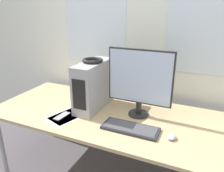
% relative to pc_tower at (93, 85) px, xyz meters
% --- Properties ---
extents(wall_back, '(8.00, 0.07, 2.70)m').
position_rel_pc_tower_xyz_m(wall_back, '(0.32, 0.51, 0.44)').
color(wall_back, silver).
rests_on(wall_back, ground_plane).
extents(desk, '(2.38, 0.90, 0.70)m').
position_rel_pc_tower_xyz_m(desk, '(0.32, -0.06, -0.25)').
color(desk, tan).
rests_on(desk, ground_plane).
extents(pc_tower, '(0.17, 0.49, 0.43)m').
position_rel_pc_tower_xyz_m(pc_tower, '(0.00, 0.00, 0.00)').
color(pc_tower, '#9E9EA3').
rests_on(pc_tower, desk).
extents(headphones, '(0.18, 0.18, 0.03)m').
position_rel_pc_tower_xyz_m(headphones, '(0.00, 0.00, 0.23)').
color(headphones, black).
rests_on(headphones, pc_tower).
extents(monitor_main, '(0.54, 0.17, 0.57)m').
position_rel_pc_tower_xyz_m(monitor_main, '(0.42, 0.02, 0.10)').
color(monitor_main, black).
rests_on(monitor_main, desk).
extents(keyboard, '(0.43, 0.18, 0.02)m').
position_rel_pc_tower_xyz_m(keyboard, '(0.44, -0.23, -0.20)').
color(keyboard, '#28282D').
rests_on(keyboard, desk).
extents(mouse, '(0.06, 0.08, 0.03)m').
position_rel_pc_tower_xyz_m(mouse, '(0.75, -0.23, -0.20)').
color(mouse, '#B2B2B7').
rests_on(mouse, desk).
extents(cell_phone, '(0.07, 0.16, 0.01)m').
position_rel_pc_tower_xyz_m(cell_phone, '(-0.16, -0.28, -0.21)').
color(cell_phone, '#99999E').
rests_on(cell_phone, desk).
extents(paper_sheet_left, '(0.29, 0.35, 0.00)m').
position_rel_pc_tower_xyz_m(paper_sheet_left, '(-0.13, -0.24, -0.21)').
color(paper_sheet_left, white).
rests_on(paper_sheet_left, desk).
extents(paper_sheet_front, '(0.29, 0.35, 0.00)m').
position_rel_pc_tower_xyz_m(paper_sheet_front, '(-0.13, -0.28, -0.21)').
color(paper_sheet_front, white).
rests_on(paper_sheet_front, desk).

